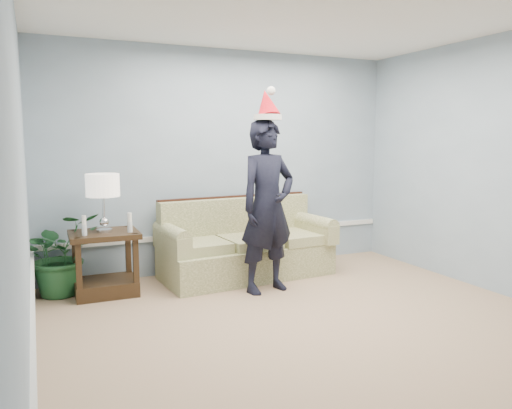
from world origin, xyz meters
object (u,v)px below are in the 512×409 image
at_px(sofa, 245,248).
at_px(teddy_bear, 270,224).
at_px(side_table, 105,270).
at_px(houseplant, 60,254).
at_px(table_lamp, 103,188).
at_px(man, 267,207).

xyz_separation_m(sofa, teddy_bear, (0.23, -0.22, 0.31)).
height_order(side_table, teddy_bear, teddy_bear).
bearing_deg(teddy_bear, houseplant, -174.87).
bearing_deg(sofa, side_table, 178.68).
bearing_deg(sofa, houseplant, 172.79).
distance_m(side_table, table_lamp, 0.87).
xyz_separation_m(sofa, houseplant, (-2.05, 0.10, 0.10)).
bearing_deg(teddy_bear, side_table, -170.92).
bearing_deg(sofa, table_lamp, 179.11).
bearing_deg(table_lamp, teddy_bear, -3.65).
relative_size(sofa, table_lamp, 3.39).
distance_m(sofa, teddy_bear, 0.44).
height_order(houseplant, man, man).
distance_m(side_table, houseplant, 0.50).
bearing_deg(houseplant, sofa, -2.84).
relative_size(side_table, houseplant, 0.81).
bearing_deg(teddy_bear, sofa, 149.36).
relative_size(table_lamp, teddy_bear, 1.39).
height_order(side_table, man, man).
bearing_deg(sofa, man, -96.06).
relative_size(side_table, teddy_bear, 1.60).
relative_size(side_table, table_lamp, 1.16).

